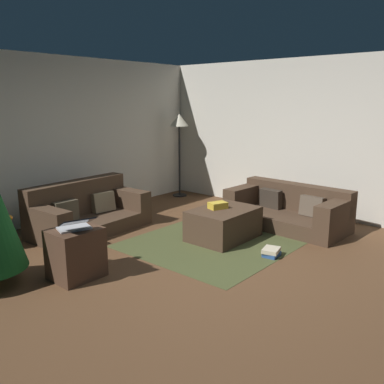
{
  "coord_description": "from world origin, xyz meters",
  "views": [
    {
      "loc": [
        -3.4,
        -2.81,
        1.92
      ],
      "look_at": [
        0.55,
        0.58,
        0.75
      ],
      "focal_mm": 38.53,
      "sensor_mm": 36.0,
      "label": 1
    }
  ],
  "objects_px": {
    "couch_left": "(86,212)",
    "laptop": "(76,226)",
    "gift_box": "(218,205)",
    "book_stack": "(271,252)",
    "ottoman": "(224,224)",
    "corner_lamp": "(179,126)",
    "side_table": "(76,253)",
    "tv_remote": "(215,208)",
    "couch_right": "(289,210)"
  },
  "relations": [
    {
      "from": "ottoman",
      "to": "tv_remote",
      "type": "relative_size",
      "value": 6.03
    },
    {
      "from": "couch_left",
      "to": "gift_box",
      "type": "distance_m",
      "value": 1.99
    },
    {
      "from": "laptop",
      "to": "book_stack",
      "type": "distance_m",
      "value": 2.4
    },
    {
      "from": "couch_left",
      "to": "book_stack",
      "type": "xyz_separation_m",
      "value": [
        0.87,
        -2.65,
        -0.22
      ]
    },
    {
      "from": "corner_lamp",
      "to": "laptop",
      "type": "bearing_deg",
      "value": -153.15
    },
    {
      "from": "tv_remote",
      "to": "corner_lamp",
      "type": "distance_m",
      "value": 2.87
    },
    {
      "from": "gift_box",
      "to": "tv_remote",
      "type": "distance_m",
      "value": 0.06
    },
    {
      "from": "side_table",
      "to": "laptop",
      "type": "height_order",
      "value": "laptop"
    },
    {
      "from": "laptop",
      "to": "couch_right",
      "type": "bearing_deg",
      "value": -13.92
    },
    {
      "from": "couch_left",
      "to": "tv_remote",
      "type": "height_order",
      "value": "couch_left"
    },
    {
      "from": "couch_left",
      "to": "couch_right",
      "type": "relative_size",
      "value": 0.97
    },
    {
      "from": "book_stack",
      "to": "tv_remote",
      "type": "bearing_deg",
      "value": 84.86
    },
    {
      "from": "corner_lamp",
      "to": "couch_left",
      "type": "bearing_deg",
      "value": -169.67
    },
    {
      "from": "side_table",
      "to": "ottoman",
      "type": "bearing_deg",
      "value": -12.06
    },
    {
      "from": "gift_box",
      "to": "couch_left",
      "type": "bearing_deg",
      "value": 120.5
    },
    {
      "from": "couch_right",
      "to": "book_stack",
      "type": "distance_m",
      "value": 1.39
    },
    {
      "from": "tv_remote",
      "to": "side_table",
      "type": "xyz_separation_m",
      "value": [
        -2.03,
        0.34,
        -0.16
      ]
    },
    {
      "from": "couch_left",
      "to": "tv_remote",
      "type": "distance_m",
      "value": 1.94
    },
    {
      "from": "couch_left",
      "to": "couch_right",
      "type": "distance_m",
      "value": 3.09
    },
    {
      "from": "couch_left",
      "to": "ottoman",
      "type": "height_order",
      "value": "couch_left"
    },
    {
      "from": "ottoman",
      "to": "book_stack",
      "type": "distance_m",
      "value": 0.89
    },
    {
      "from": "tv_remote",
      "to": "book_stack",
      "type": "bearing_deg",
      "value": -67.0
    },
    {
      "from": "ottoman",
      "to": "tv_remote",
      "type": "bearing_deg",
      "value": 124.46
    },
    {
      "from": "couch_left",
      "to": "gift_box",
      "type": "xyz_separation_m",
      "value": [
        1.0,
        -1.7,
        0.2
      ]
    },
    {
      "from": "book_stack",
      "to": "corner_lamp",
      "type": "relative_size",
      "value": 0.17
    },
    {
      "from": "gift_box",
      "to": "side_table",
      "type": "xyz_separation_m",
      "value": [
        -2.08,
        0.37,
        -0.2
      ]
    },
    {
      "from": "side_table",
      "to": "corner_lamp",
      "type": "distance_m",
      "value": 4.24
    },
    {
      "from": "gift_box",
      "to": "laptop",
      "type": "distance_m",
      "value": 2.12
    },
    {
      "from": "couch_right",
      "to": "gift_box",
      "type": "distance_m",
      "value": 1.29
    },
    {
      "from": "side_table",
      "to": "corner_lamp",
      "type": "xyz_separation_m",
      "value": [
        3.67,
        1.81,
        1.13
      ]
    },
    {
      "from": "laptop",
      "to": "couch_left",
      "type": "bearing_deg",
      "value": 51.91
    },
    {
      "from": "ottoman",
      "to": "corner_lamp",
      "type": "xyz_separation_m",
      "value": [
        1.56,
        2.26,
        1.19
      ]
    },
    {
      "from": "ottoman",
      "to": "laptop",
      "type": "distance_m",
      "value": 2.2
    },
    {
      "from": "gift_box",
      "to": "book_stack",
      "type": "relative_size",
      "value": 0.89
    },
    {
      "from": "couch_left",
      "to": "couch_right",
      "type": "xyz_separation_m",
      "value": [
        2.17,
        -2.2,
        -0.03
      ]
    },
    {
      "from": "couch_right",
      "to": "tv_remote",
      "type": "distance_m",
      "value": 1.33
    },
    {
      "from": "couch_left",
      "to": "tv_remote",
      "type": "relative_size",
      "value": 11.09
    },
    {
      "from": "tv_remote",
      "to": "gift_box",
      "type": "bearing_deg",
      "value": -0.06
    },
    {
      "from": "couch_left",
      "to": "tv_remote",
      "type": "xyz_separation_m",
      "value": [
        0.96,
        -1.68,
        0.16
      ]
    },
    {
      "from": "gift_box",
      "to": "corner_lamp",
      "type": "xyz_separation_m",
      "value": [
        1.59,
        2.18,
        0.93
      ]
    },
    {
      "from": "ottoman",
      "to": "side_table",
      "type": "distance_m",
      "value": 2.16
    },
    {
      "from": "ottoman",
      "to": "laptop",
      "type": "bearing_deg",
      "value": 169.47
    },
    {
      "from": "gift_box",
      "to": "corner_lamp",
      "type": "bearing_deg",
      "value": 53.87
    },
    {
      "from": "ottoman",
      "to": "gift_box",
      "type": "xyz_separation_m",
      "value": [
        -0.03,
        0.08,
        0.26
      ]
    },
    {
      "from": "couch_left",
      "to": "laptop",
      "type": "xyz_separation_m",
      "value": [
        -1.09,
        -1.39,
        0.33
      ]
    },
    {
      "from": "side_table",
      "to": "corner_lamp",
      "type": "relative_size",
      "value": 0.34
    },
    {
      "from": "couch_right",
      "to": "tv_remote",
      "type": "height_order",
      "value": "couch_right"
    },
    {
      "from": "laptop",
      "to": "book_stack",
      "type": "xyz_separation_m",
      "value": [
        1.96,
        -1.26,
        -0.55
      ]
    },
    {
      "from": "side_table",
      "to": "tv_remote",
      "type": "bearing_deg",
      "value": -9.59
    },
    {
      "from": "book_stack",
      "to": "couch_right",
      "type": "bearing_deg",
      "value": 19.05
    }
  ]
}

